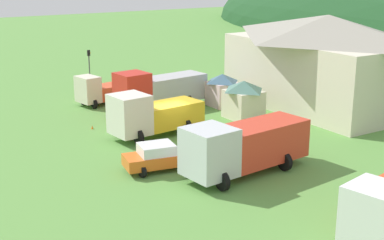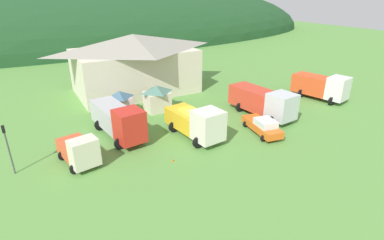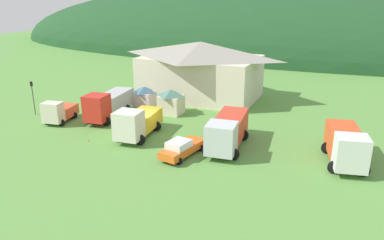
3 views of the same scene
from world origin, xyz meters
The scene contains 13 objects.
ground_plane centered at (0.00, 0.00, 0.00)m, with size 200.00×200.00×0.00m, color #5B9342.
forested_hill_backdrop centered at (0.00, 69.97, 0.00)m, with size 166.68×60.00×33.91m, color #1E4723.
depot_building centered at (-0.62, 15.66, 4.07)m, with size 16.91×11.11×7.90m.
play_shed_cream centered at (-1.06, 7.16, 1.59)m, with size 2.93×2.65×3.08m.
play_shed_pink centered at (-5.28, 8.05, 1.47)m, with size 2.51×2.36×2.85m.
light_truck_cream centered at (-11.49, -0.88, 1.27)m, with size 3.08×4.86×2.67m.
crane_truck_red centered at (-7.11, 2.63, 1.79)m, with size 3.75×8.48×3.50m.
heavy_rig_striped centered at (-0.69, -1.44, 1.66)m, with size 3.72×7.14×3.35m.
tow_truck_silver centered at (8.68, -0.31, 1.79)m, with size 3.89×8.47×3.31m.
heavy_rig_white centered at (19.22, 0.31, 1.81)m, with size 4.15×7.29×3.38m.
service_pickup_orange centered at (5.53, -3.86, 0.83)m, with size 2.85×5.36×1.66m.
traffic_light_west centered at (-16.34, 0.24, 2.53)m, with size 0.20×0.32×4.13m.
traffic_cone_near_pickup centered at (-4.73, -4.33, 0.00)m, with size 0.36×0.36×0.52m, color orange.
Camera 2 is at (-14.23, -24.31, 13.33)m, focal length 28.33 mm.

